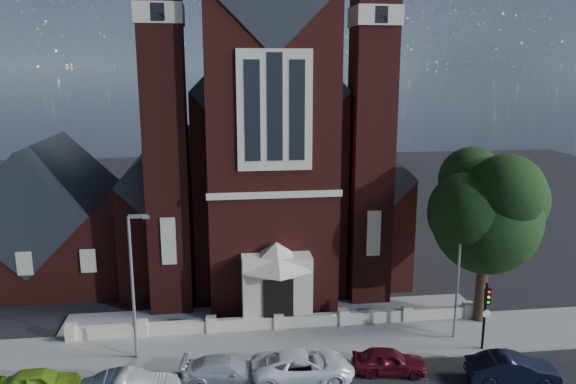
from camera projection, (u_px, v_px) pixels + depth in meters
name	position (u px, v px, depth m)	size (l,w,h in m)	color
ground	(266.00, 278.00, 42.07)	(120.00, 120.00, 0.00)	black
pavement_strip	(282.00, 345.00, 31.91)	(60.00, 5.00, 0.12)	slate
forecourt_paving	(275.00, 315.00, 35.78)	(26.00, 3.00, 0.14)	slate
forecourt_wall	(278.00, 329.00, 33.84)	(24.00, 0.40, 0.90)	beige
church	(257.00, 154.00, 47.97)	(20.01, 34.90, 29.20)	#481613
parish_hall	(50.00, 223.00, 42.10)	(12.00, 12.20, 10.24)	#481613
street_tree	(491.00, 214.00, 33.13)	(6.40, 6.60, 10.70)	black
street_lamp_left	(134.00, 279.00, 29.43)	(1.16, 0.22, 8.09)	gray
street_lamp_right	(460.00, 264.00, 31.68)	(1.16, 0.22, 8.09)	gray
traffic_signal	(486.00, 308.00, 30.71)	(0.28, 0.42, 4.00)	black
car_lime_van	(39.00, 382.00, 27.00)	(1.53, 3.80, 1.30)	#7AAA22
car_silver_b	(227.00, 371.00, 28.00)	(1.83, 4.49, 1.30)	#ADB1B6
car_white_suv	(303.00, 366.00, 28.27)	(2.41, 5.24, 1.45)	white
car_dark_red	(389.00, 361.00, 28.94)	(1.54, 3.84, 1.31)	#4E0D16
car_navy	(513.00, 370.00, 27.95)	(1.56, 4.49, 1.48)	black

